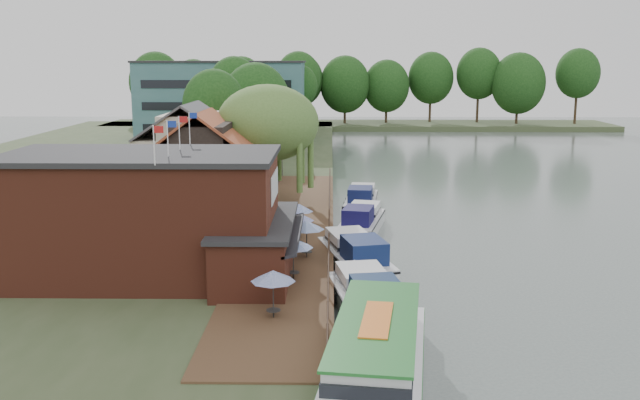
{
  "coord_description": "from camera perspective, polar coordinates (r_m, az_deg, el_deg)",
  "views": [
    {
      "loc": [
        -5.16,
        -40.7,
        13.4
      ],
      "look_at": [
        -6.0,
        12.0,
        3.0
      ],
      "focal_mm": 40.0,
      "sensor_mm": 36.0,
      "label": 1
    }
  ],
  "objects": [
    {
      "name": "bank_tree_2",
      "position": [
        99.37,
        -6.84,
        7.66
      ],
      "size": [
        7.13,
        7.13,
        12.93
      ],
      "primitive_type": null,
      "color": "#143811",
      "rests_on": "land_bank"
    },
    {
      "name": "cottage_b",
      "position": [
        66.47,
        -10.26,
        3.94
      ],
      "size": [
        9.6,
        8.6,
        8.5
      ],
      "primitive_type": null,
      "color": "beige",
      "rests_on": "land_bank"
    },
    {
      "name": "umbrella_0",
      "position": [
        34.75,
        -3.76,
        -7.51
      ],
      "size": [
        2.19,
        2.19,
        2.38
      ],
      "primitive_type": null,
      "color": "navy",
      "rests_on": "quay_deck"
    },
    {
      "name": "bank_tree_5",
      "position": [
        135.04,
        -3.39,
        8.33
      ],
      "size": [
        6.96,
        6.96,
        11.55
      ],
      "primitive_type": null,
      "color": "#143811",
      "rests_on": "land_bank"
    },
    {
      "name": "cruiser_1",
      "position": [
        46.23,
        2.84,
        -4.07
      ],
      "size": [
        5.77,
        10.88,
        2.54
      ],
      "primitive_type": null,
      "rotation": [
        0.0,
        0.0,
        0.24
      ],
      "color": "silver",
      "rests_on": "ground"
    },
    {
      "name": "pub",
      "position": [
        41.61,
        -11.38,
        -1.2
      ],
      "size": [
        20.0,
        11.0,
        7.3
      ],
      "primitive_type": null,
      "color": "maroon",
      "rests_on": "land_bank"
    },
    {
      "name": "bank_tree_1",
      "position": [
        92.34,
        -5.16,
        7.18
      ],
      "size": [
        8.89,
        8.89,
        12.11
      ],
      "primitive_type": null,
      "color": "#143811",
      "rests_on": "land_bank"
    },
    {
      "name": "ground",
      "position": [
        43.16,
        7.79,
        -7.03
      ],
      "size": [
        260.0,
        260.0,
        0.0
      ],
      "primitive_type": "plane",
      "color": "#4F5C57",
      "rests_on": "ground"
    },
    {
      "name": "cruiser_0",
      "position": [
        38.08,
        3.9,
        -7.45
      ],
      "size": [
        5.05,
        10.77,
        2.53
      ],
      "primitive_type": null,
      "rotation": [
        0.0,
        0.0,
        0.17
      ],
      "color": "silver",
      "rests_on": "ground"
    },
    {
      "name": "bank_tree_0",
      "position": [
        82.62,
        -8.45,
        6.4
      ],
      "size": [
        7.15,
        7.15,
        11.43
      ],
      "primitive_type": null,
      "color": "#143811",
      "rests_on": "land_bank"
    },
    {
      "name": "bank_tree_4",
      "position": [
        126.45,
        -1.74,
        8.69
      ],
      "size": [
        7.8,
        7.8,
        13.91
      ],
      "primitive_type": null,
      "color": "#143811",
      "rests_on": "land_bank"
    },
    {
      "name": "bank_tree_3",
      "position": [
        117.63,
        -1.7,
        7.97
      ],
      "size": [
        6.1,
        6.1,
        11.73
      ],
      "primitive_type": null,
      "color": "#143811",
      "rests_on": "land_bank"
    },
    {
      "name": "hotel_block",
      "position": [
        112.15,
        -7.8,
        7.86
      ],
      "size": [
        25.4,
        12.4,
        12.3
      ],
      "primitive_type": null,
      "color": "#38666B",
      "rests_on": "land_bank"
    },
    {
      "name": "tour_boat",
      "position": [
        29.35,
        4.41,
        -12.68
      ],
      "size": [
        5.91,
        14.62,
        3.1
      ],
      "primitive_type": null,
      "rotation": [
        0.0,
        0.0,
        -0.14
      ],
      "color": "silver",
      "rests_on": "ground"
    },
    {
      "name": "cruiser_3",
      "position": [
        65.16,
        3.33,
        0.3
      ],
      "size": [
        4.01,
        9.73,
        2.28
      ],
      "primitive_type": null,
      "rotation": [
        0.0,
        0.0,
        -0.1
      ],
      "color": "silver",
      "rests_on": "ground"
    },
    {
      "name": "umbrella_3",
      "position": [
        47.38,
        -1.79,
        -2.41
      ],
      "size": [
        2.22,
        2.22,
        2.38
      ],
      "primitive_type": null,
      "color": "navy",
      "rests_on": "quay_deck"
    },
    {
      "name": "quay_rail",
      "position": [
        52.57,
        0.74,
        -1.92
      ],
      "size": [
        0.2,
        49.0,
        1.0
      ],
      "primitive_type": null,
      "color": "black",
      "rests_on": "land_bank"
    },
    {
      "name": "umbrella_2",
      "position": [
        44.96,
        -1.08,
        -3.15
      ],
      "size": [
        2.26,
        2.26,
        2.38
      ],
      "primitive_type": null,
      "color": "navy",
      "rests_on": "quay_deck"
    },
    {
      "name": "cottage_a",
      "position": [
        56.18,
        -9.2,
        2.68
      ],
      "size": [
        8.6,
        7.6,
        8.5
      ],
      "primitive_type": null,
      "color": "black",
      "rests_on": "land_bank"
    },
    {
      "name": "cruiser_2",
      "position": [
        56.48,
        3.35,
        -1.38
      ],
      "size": [
        4.91,
        10.0,
        2.31
      ],
      "primitive_type": null,
      "rotation": [
        0.0,
        0.0,
        -0.2
      ],
      "color": "silver",
      "rests_on": "ground"
    },
    {
      "name": "land_bank",
      "position": [
        80.71,
        -17.03,
        1.47
      ],
      "size": [
        50.0,
        140.0,
        1.0
      ],
      "primitive_type": "cube",
      "color": "#384728",
      "rests_on": "ground"
    },
    {
      "name": "umbrella_1",
      "position": [
        40.68,
        -2.15,
        -4.7
      ],
      "size": [
        2.3,
        2.3,
        2.38
      ],
      "primitive_type": null,
      "color": "#1B4095",
      "rests_on": "quay_deck"
    },
    {
      "name": "swan",
      "position": [
        33.52,
        3.14,
        -12.01
      ],
      "size": [
        0.44,
        0.44,
        0.44
      ],
      "primitive_type": "sphere",
      "color": "white",
      "rests_on": "ground"
    },
    {
      "name": "quay_deck",
      "position": [
        52.26,
        -2.23,
        -2.52
      ],
      "size": [
        6.0,
        50.0,
        0.1
      ],
      "primitive_type": "cube",
      "color": "#47301E",
      "rests_on": "land_bank"
    },
    {
      "name": "cottage_c",
      "position": [
        74.68,
        -5.91,
        4.84
      ],
      "size": [
        7.6,
        7.6,
        8.5
      ],
      "primitive_type": null,
      "color": "black",
      "rests_on": "land_bank"
    },
    {
      "name": "umbrella_4",
      "position": [
        50.2,
        -1.68,
        -1.63
      ],
      "size": [
        1.99,
        1.99,
        2.38
      ],
      "primitive_type": null,
      "color": "navy",
      "rests_on": "quay_deck"
    },
    {
      "name": "willow",
      "position": [
        60.37,
        -4.18,
        4.29
      ],
      "size": [
        8.6,
        8.6,
        10.43
      ],
      "primitive_type": null,
      "color": "#476B2D",
      "rests_on": "land_bank"
    }
  ]
}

